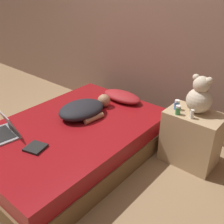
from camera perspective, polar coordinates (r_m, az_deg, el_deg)
ground_plane at (r=3.04m, az=-8.40°, el=-9.34°), size 12.00×12.00×0.00m
wall_back at (r=3.44m, az=6.90°, el=18.98°), size 8.00×0.06×2.60m
bed at (r=2.93m, az=-8.67°, el=-6.26°), size 1.38×2.02×0.40m
nightstand at (r=2.90m, az=16.85°, el=-5.41°), size 0.56×0.38×0.59m
pillow at (r=3.31m, az=2.18°, el=3.42°), size 0.53×0.27×0.11m
person_lying at (r=2.97m, az=-6.11°, el=0.71°), size 0.47×0.71×0.15m
laptop at (r=2.82m, az=-22.30°, el=-3.53°), size 0.39×0.30×0.24m
teddy_bear at (r=2.72m, az=18.51°, el=3.20°), size 0.25×0.25×0.39m
bottle_blue at (r=2.76m, az=13.93°, el=1.54°), size 0.05×0.05×0.10m
bottle_white at (r=2.63m, az=17.01°, el=-0.45°), size 0.04×0.04×0.09m
bottle_green at (r=2.67m, az=14.17°, el=0.42°), size 0.05×0.05×0.10m
book at (r=2.53m, az=-16.32°, el=-7.44°), size 0.21×0.21×0.02m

